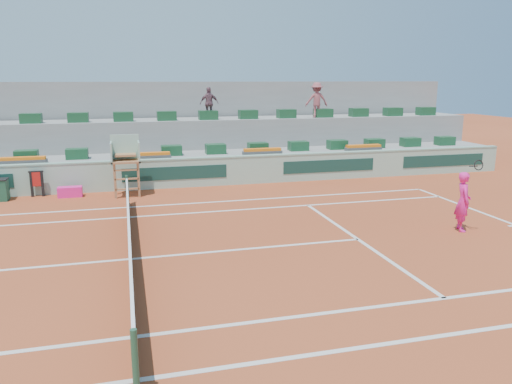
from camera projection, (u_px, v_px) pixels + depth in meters
The scene contains 16 objects.
ground at pixel (131, 259), 12.86m from camera, with size 90.00×90.00×0.00m, color #983B1D.
seating_tier_lower at pixel (126, 167), 22.82m from camera, with size 36.00×4.00×1.20m, color gray.
seating_tier_upper at pixel (125, 147), 24.18m from camera, with size 36.00×2.40×2.60m, color gray.
stadium_back_wall at pixel (124, 126), 25.48m from camera, with size 36.00×0.40×4.40m, color gray.
player_bag at pixel (70, 192), 19.61m from camera, with size 0.91×0.40×0.40m, color #FF2192.
spectator_mid at pixel (209, 103), 24.31m from camera, with size 0.91×0.38×1.56m, color #724C57.
spectator_right at pixel (317, 100), 25.41m from camera, with size 1.14×0.66×1.77m, color #944A4F.
court_lines at pixel (131, 259), 12.86m from camera, with size 23.89×11.09×0.01m.
tennis_net at pixel (130, 240), 12.74m from camera, with size 0.10×11.97×1.10m.
advertising_hoarding at pixel (127, 175), 20.74m from camera, with size 36.00×0.34×1.26m.
umpire_chair at pixel (126, 157), 19.59m from camera, with size 1.10×0.90×2.40m.
seat_row_lower at pixel (125, 152), 21.79m from camera, with size 32.90×0.60×0.44m.
seat_row_upper at pixel (123, 117), 23.27m from camera, with size 32.90×0.60×0.44m.
flower_planters at pixel (88, 158), 20.68m from camera, with size 26.80×0.36×0.28m.
towel_rack at pixel (37, 182), 19.57m from camera, with size 0.56×0.09×1.03m.
tennis_player at pixel (463, 201), 15.11m from camera, with size 0.64×0.95×2.28m.
Camera 1 is at (0.05, -12.58, 4.55)m, focal length 35.00 mm.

